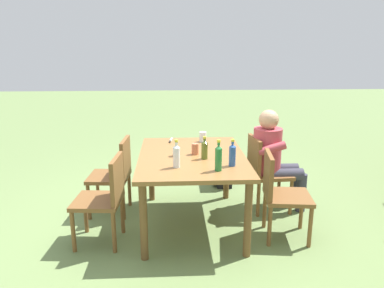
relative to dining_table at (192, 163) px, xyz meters
name	(u,v)px	position (x,y,z in m)	size (l,w,h in m)	color
ground_plane	(192,223)	(0.00, 0.00, -0.68)	(24.00, 24.00, 0.00)	#6B844C
dining_table	(192,163)	(0.00, 0.00, 0.00)	(1.50, 1.09, 0.77)	olive
chair_far_left	(264,169)	(-0.33, 0.84, -0.19)	(0.47, 0.47, 0.87)	brown
chair_near_left	(116,172)	(-0.33, -0.84, -0.19)	(0.47, 0.47, 0.87)	brown
chair_far_right	(280,191)	(0.33, 0.84, -0.19)	(0.49, 0.49, 0.87)	brown
chair_near_right	(106,195)	(0.35, -0.84, -0.19)	(0.47, 0.47, 0.87)	brown
person_in_white_shirt	(274,155)	(-0.34, 0.95, -0.03)	(0.47, 0.62, 1.18)	#B7424C
bottle_olive	(205,149)	(0.13, 0.12, 0.19)	(0.06, 0.06, 0.23)	#566623
bottle_green	(218,157)	(0.50, 0.21, 0.21)	(0.06, 0.06, 0.29)	#287A38
bottle_blue	(232,154)	(0.37, 0.36, 0.20)	(0.06, 0.06, 0.26)	#2D56A3
bottle_clear	(176,156)	(0.38, -0.17, 0.20)	(0.06, 0.06, 0.27)	white
cup_white	(176,152)	(0.02, -0.16, 0.13)	(0.07, 0.07, 0.09)	white
cup_glass	(203,137)	(-0.55, 0.16, 0.15)	(0.08, 0.08, 0.12)	silver
cup_terracotta	(195,149)	(-0.03, 0.03, 0.15)	(0.07, 0.07, 0.12)	#BC6B47
table_knife	(171,141)	(-0.60, -0.22, 0.09)	(0.24, 0.05, 0.01)	silver
backpack_by_near_side	(223,170)	(-1.12, 0.48, -0.47)	(0.32, 0.26, 0.45)	black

